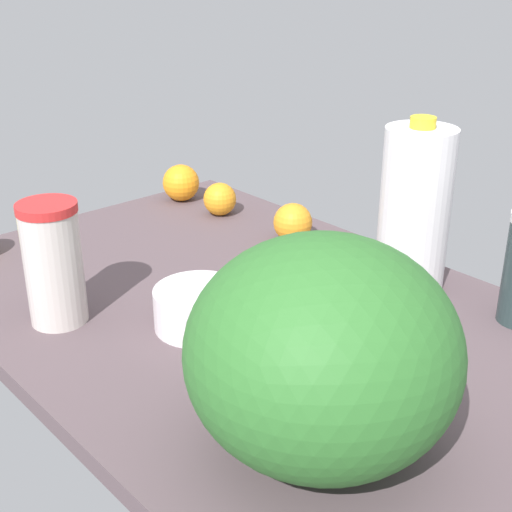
% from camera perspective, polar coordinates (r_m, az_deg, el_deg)
% --- Properties ---
extents(countertop, '(1.20, 0.76, 0.03)m').
position_cam_1_polar(countertop, '(1.17, 0.00, -5.14)').
color(countertop, '#544449').
rests_on(countertop, ground).
extents(watermelon, '(0.31, 0.31, 0.27)m').
position_cam_1_polar(watermelon, '(0.81, 5.33, -7.72)').
color(watermelon, '#2D6A2A').
rests_on(watermelon, countertop).
extents(tumbler_cup, '(0.09, 0.09, 0.20)m').
position_cam_1_polar(tumbler_cup, '(1.14, -15.90, -0.57)').
color(tumbler_cup, beige).
rests_on(tumbler_cup, countertop).
extents(milk_jug, '(0.12, 0.12, 0.30)m').
position_cam_1_polar(milk_jug, '(1.23, 12.58, 3.66)').
color(milk_jug, white).
rests_on(milk_jug, countertop).
extents(mixing_bowl, '(0.14, 0.14, 0.06)m').
position_cam_1_polar(mixing_bowl, '(1.11, -4.58, -4.17)').
color(mixing_bowl, silver).
rests_on(mixing_bowl, countertop).
extents(orange_loose, '(0.08, 0.08, 0.08)m').
position_cam_1_polar(orange_loose, '(1.43, 2.96, 2.69)').
color(orange_loose, orange).
rests_on(orange_loose, countertop).
extents(orange_beside_bowl, '(0.07, 0.07, 0.07)m').
position_cam_1_polar(orange_beside_bowl, '(1.57, -2.91, 4.57)').
color(orange_beside_bowl, orange).
rests_on(orange_beside_bowl, countertop).
extents(lime_by_jug, '(0.05, 0.05, 0.05)m').
position_cam_1_polar(lime_by_jug, '(1.27, 3.59, -0.77)').
color(lime_by_jug, '#63B02E').
rests_on(lime_by_jug, countertop).
extents(orange_far_back, '(0.08, 0.08, 0.08)m').
position_cam_1_polar(orange_far_back, '(1.66, -6.02, 5.85)').
color(orange_far_back, orange).
rests_on(orange_far_back, countertop).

